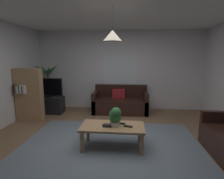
{
  "coord_description": "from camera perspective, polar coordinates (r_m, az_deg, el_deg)",
  "views": [
    {
      "loc": [
        0.33,
        -3.26,
        1.66
      ],
      "look_at": [
        0.0,
        0.3,
        1.05
      ],
      "focal_mm": 29.51,
      "sensor_mm": 36.0,
      "label": 1
    }
  ],
  "objects": [
    {
      "name": "ceiling",
      "position": [
        3.4,
        -0.52,
        24.75
      ],
      "size": [
        5.32,
        5.51,
        0.02
      ],
      "primitive_type": "cube",
      "color": "white"
    },
    {
      "name": "remote_on_table_1",
      "position": [
        3.42,
        5.02,
        -11.29
      ],
      "size": [
        0.17,
        0.08,
        0.02
      ],
      "primitive_type": "cube",
      "rotation": [
        0.0,
        0.0,
        1.36
      ],
      "color": "black",
      "rests_on": "coffee_table"
    },
    {
      "name": "floor",
      "position": [
        3.68,
        -0.45,
        -17.31
      ],
      "size": [
        5.32,
        5.51,
        0.02
      ],
      "primitive_type": "cube",
      "color": "brown",
      "rests_on": "ground"
    },
    {
      "name": "remote_on_table_0",
      "position": [
        3.55,
        2.83,
        -10.43
      ],
      "size": [
        0.17,
        0.08,
        0.02
      ],
      "primitive_type": "cube",
      "rotation": [
        0.0,
        0.0,
        1.36
      ],
      "color": "black",
      "rests_on": "coffee_table"
    },
    {
      "name": "couch_under_window",
      "position": [
        5.73,
        2.6,
        -4.3
      ],
      "size": [
        1.66,
        0.8,
        0.82
      ],
      "color": "black",
      "rests_on": "ground"
    },
    {
      "name": "book_on_table_1",
      "position": [
        3.41,
        -1.63,
        -10.92
      ],
      "size": [
        0.16,
        0.12,
        0.02
      ],
      "primitive_type": "cube",
      "rotation": [
        0.0,
        0.0,
        -0.24
      ],
      "color": "black",
      "rests_on": "coffee_table"
    },
    {
      "name": "coffee_table",
      "position": [
        3.5,
        0.14,
        -12.08
      ],
      "size": [
        1.17,
        0.61,
        0.43
      ],
      "color": "#A87F56",
      "rests_on": "ground"
    },
    {
      "name": "wall_back",
      "position": [
        6.07,
        2.19,
        5.97
      ],
      "size": [
        5.44,
        0.06,
        2.53
      ],
      "primitive_type": "cube",
      "color": "silver",
      "rests_on": "ground"
    },
    {
      "name": "tv_stand",
      "position": [
        5.98,
        -19.05,
        -4.5
      ],
      "size": [
        0.9,
        0.44,
        0.5
      ],
      "primitive_type": "cube",
      "color": "black",
      "rests_on": "ground"
    },
    {
      "name": "potted_plant_on_table",
      "position": [
        3.39,
        1.0,
        -8.23
      ],
      "size": [
        0.22,
        0.24,
        0.36
      ],
      "color": "beige",
      "rests_on": "coffee_table"
    },
    {
      "name": "pendant_lamp",
      "position": [
        3.27,
        0.15,
        16.37
      ],
      "size": [
        0.33,
        0.33,
        0.59
      ],
      "color": "black"
    },
    {
      "name": "tv",
      "position": [
        5.85,
        -19.43,
        0.61
      ],
      "size": [
        0.92,
        0.16,
        0.57
      ],
      "color": "black",
      "rests_on": "tv_stand"
    },
    {
      "name": "rug",
      "position": [
        3.5,
        -0.8,
        -18.59
      ],
      "size": [
        3.46,
        3.03,
        0.01
      ],
      "primitive_type": "cube",
      "color": "slate",
      "rests_on": "ground"
    },
    {
      "name": "bookshelf_corner",
      "position": [
        5.33,
        -24.36,
        -1.49
      ],
      "size": [
        0.7,
        0.31,
        1.4
      ],
      "color": "#A87F56",
      "rests_on": "ground"
    },
    {
      "name": "window_pane",
      "position": [
        6.04,
        2.48,
        5.37
      ],
      "size": [
        1.1,
        0.01,
        1.16
      ],
      "primitive_type": "cube",
      "color": "white"
    },
    {
      "name": "potted_palm_corner",
      "position": [
        6.4,
        -19.15,
        0.64
      ],
      "size": [
        0.86,
        0.83,
        1.51
      ],
      "color": "brown",
      "rests_on": "ground"
    },
    {
      "name": "book_on_table_0",
      "position": [
        3.43,
        -1.44,
        -11.23
      ],
      "size": [
        0.16,
        0.11,
        0.02
      ],
      "primitive_type": "cube",
      "rotation": [
        0.0,
        0.0,
        -0.01
      ],
      "color": "black",
      "rests_on": "coffee_table"
    }
  ]
}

